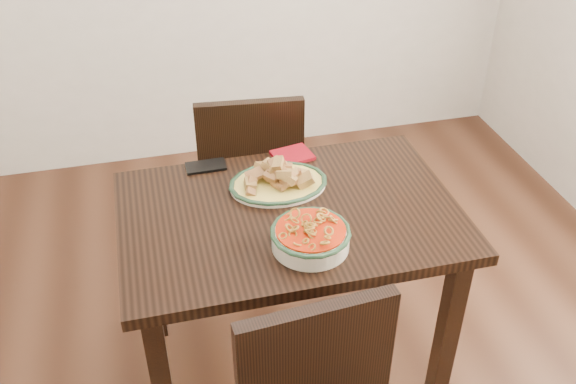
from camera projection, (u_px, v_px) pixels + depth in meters
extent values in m
plane|color=#371D11|center=(280.00, 380.00, 2.45)|extent=(3.50, 3.50, 0.00)
cube|color=black|center=(289.00, 215.00, 2.09)|extent=(1.10, 0.73, 0.04)
cube|color=black|center=(447.00, 334.00, 2.17)|extent=(0.06, 0.06, 0.71)
cube|color=black|center=(150.00, 267.00, 2.44)|extent=(0.06, 0.06, 0.71)
cube|color=black|center=(384.00, 229.00, 2.63)|extent=(0.06, 0.06, 0.71)
cube|color=black|center=(248.00, 176.00, 2.82)|extent=(0.46, 0.46, 0.04)
cube|color=black|center=(282.00, 192.00, 3.11)|extent=(0.04, 0.04, 0.41)
cube|color=black|center=(211.00, 198.00, 3.07)|extent=(0.04, 0.04, 0.41)
cube|color=black|center=(292.00, 236.00, 2.83)|extent=(0.04, 0.04, 0.41)
cube|color=black|center=(215.00, 243.00, 2.79)|extent=(0.04, 0.04, 0.41)
cube|color=black|center=(251.00, 152.00, 2.53)|extent=(0.42, 0.08, 0.44)
cube|color=black|center=(316.00, 369.00, 1.65)|extent=(0.42, 0.07, 0.44)
ellipsoid|color=#F1E5CB|center=(278.00, 185.00, 2.19)|extent=(0.33, 0.25, 0.02)
ellipsoid|color=gold|center=(278.00, 183.00, 2.18)|extent=(0.32, 0.24, 0.01)
torus|color=#183520|center=(278.00, 183.00, 2.18)|extent=(0.26, 0.26, 0.01)
cylinder|color=beige|center=(310.00, 239.00, 1.91)|extent=(0.23, 0.23, 0.06)
torus|color=#193721|center=(311.00, 232.00, 1.90)|extent=(0.24, 0.24, 0.02)
cylinder|color=#B32208|center=(311.00, 230.00, 1.89)|extent=(0.21, 0.21, 0.01)
cube|color=black|center=(206.00, 166.00, 2.29)|extent=(0.14, 0.08, 0.01)
cube|color=maroon|center=(292.00, 155.00, 2.34)|extent=(0.16, 0.14, 0.01)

